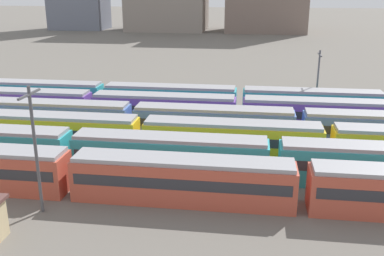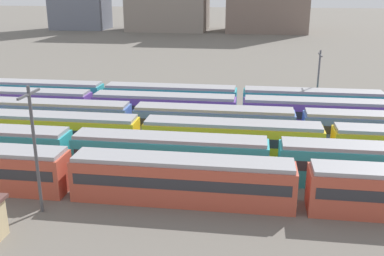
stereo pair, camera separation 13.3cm
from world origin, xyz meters
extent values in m
plane|color=#666059|center=(0.00, 13.00, 0.00)|extent=(600.00, 600.00, 0.00)
cube|color=#BC4C38|center=(12.68, 0.00, 1.70)|extent=(18.00, 3.00, 3.40)
cube|color=#2D2D33|center=(12.68, 0.00, 2.11)|extent=(17.20, 3.06, 0.90)
cube|color=#939399|center=(12.68, 0.00, 3.57)|extent=(17.60, 2.70, 0.35)
cube|color=teal|center=(10.66, 5.20, 1.70)|extent=(18.00, 3.00, 3.40)
cube|color=#2D2D33|center=(10.66, 5.20, 2.11)|extent=(17.20, 3.06, 0.90)
cube|color=#939399|center=(10.66, 5.20, 3.57)|extent=(17.60, 2.70, 0.35)
cube|color=teal|center=(29.56, 5.20, 1.70)|extent=(18.00, 3.00, 3.40)
cube|color=yellow|center=(-2.81, 10.40, 1.70)|extent=(18.00, 3.00, 3.40)
cube|color=#2D2D33|center=(-2.81, 10.40, 2.11)|extent=(17.20, 3.06, 0.90)
cube|color=#939399|center=(-2.81, 10.40, 3.57)|extent=(17.60, 2.70, 0.35)
cube|color=yellow|center=(16.09, 10.40, 1.70)|extent=(18.00, 3.00, 3.40)
cube|color=#2D2D33|center=(16.09, 10.40, 2.11)|extent=(17.20, 3.06, 0.90)
cube|color=#939399|center=(16.09, 10.40, 3.57)|extent=(17.60, 2.70, 0.35)
cube|color=#4C70BC|center=(-5.16, 15.60, 1.70)|extent=(18.00, 3.00, 3.40)
cube|color=#2D2D33|center=(-5.16, 15.60, 2.11)|extent=(17.20, 3.06, 0.90)
cube|color=#939399|center=(-5.16, 15.60, 3.57)|extent=(17.60, 2.70, 0.35)
cube|color=#4C70BC|center=(13.74, 15.60, 1.70)|extent=(18.00, 3.00, 3.40)
cube|color=#2D2D33|center=(13.74, 15.60, 2.11)|extent=(17.20, 3.06, 0.90)
cube|color=#939399|center=(13.74, 15.60, 3.57)|extent=(17.60, 2.70, 0.35)
cube|color=#6B429E|center=(-11.90, 20.80, 1.70)|extent=(18.00, 3.00, 3.40)
cube|color=#2D2D33|center=(-11.90, 20.80, 2.11)|extent=(17.20, 3.06, 0.90)
cube|color=#939399|center=(-11.90, 20.80, 3.57)|extent=(17.60, 2.70, 0.35)
cube|color=#6B429E|center=(7.00, 20.80, 1.70)|extent=(18.00, 3.00, 3.40)
cube|color=#2D2D33|center=(7.00, 20.80, 2.11)|extent=(17.20, 3.06, 0.90)
cube|color=#939399|center=(7.00, 20.80, 3.57)|extent=(17.60, 2.70, 0.35)
cube|color=#6B429E|center=(25.90, 20.80, 1.70)|extent=(18.00, 3.00, 3.40)
cube|color=#2D2D33|center=(25.90, 20.80, 2.11)|extent=(17.20, 3.06, 0.90)
cube|color=#939399|center=(25.90, 20.80, 3.57)|extent=(17.60, 2.70, 0.35)
cube|color=teal|center=(-12.07, 26.00, 1.70)|extent=(18.00, 3.00, 3.40)
cube|color=#2D2D33|center=(-12.07, 26.00, 2.11)|extent=(17.20, 3.06, 0.90)
cube|color=#939399|center=(-12.07, 26.00, 3.57)|extent=(17.60, 2.70, 0.35)
cube|color=teal|center=(6.83, 26.00, 1.70)|extent=(18.00, 3.00, 3.40)
cube|color=#2D2D33|center=(6.83, 26.00, 2.11)|extent=(17.20, 3.06, 0.90)
cube|color=#939399|center=(6.83, 26.00, 3.57)|extent=(17.60, 2.70, 0.35)
cube|color=teal|center=(25.73, 26.00, 1.70)|extent=(18.00, 3.00, 3.40)
cube|color=#2D2D33|center=(25.73, 26.00, 2.11)|extent=(17.20, 3.06, 0.90)
cube|color=#939399|center=(25.73, 26.00, 3.57)|extent=(17.60, 2.70, 0.35)
cylinder|color=#4C4C51|center=(26.66, 28.79, 4.25)|extent=(0.24, 0.24, 8.51)
cube|color=#47474C|center=(26.66, 28.79, 7.91)|extent=(0.16, 3.20, 0.16)
cylinder|color=#4C4C51|center=(2.12, -3.28, 5.00)|extent=(0.24, 0.24, 9.99)
cube|color=#47474C|center=(2.12, -3.28, 9.39)|extent=(0.16, 3.20, 0.16)
camera|label=1|loc=(17.95, -32.50, 16.94)|focal=41.77mm
camera|label=2|loc=(18.08, -32.48, 16.94)|focal=41.77mm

